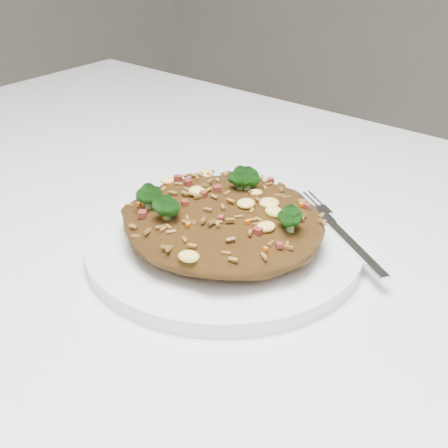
{
  "coord_description": "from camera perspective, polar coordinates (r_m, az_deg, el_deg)",
  "views": [
    {
      "loc": [
        0.31,
        -0.36,
        1.04
      ],
      "look_at": [
        0.0,
        0.0,
        0.78
      ],
      "focal_mm": 50.0,
      "sensor_mm": 36.0,
      "label": 1
    }
  ],
  "objects": [
    {
      "name": "fork",
      "position": [
        0.56,
        10.77,
        -0.96
      ],
      "size": [
        0.15,
        0.1,
        0.0
      ],
      "rotation": [
        0.0,
        0.0,
        -0.56
      ],
      "color": "silver",
      "rests_on": "plate"
    },
    {
      "name": "plate",
      "position": [
        0.56,
        -0.0,
        -1.99
      ],
      "size": [
        0.24,
        0.24,
        0.01
      ],
      "primitive_type": "cylinder",
      "color": "white",
      "rests_on": "dining_table"
    },
    {
      "name": "dining_table",
      "position": [
        0.61,
        -0.57,
        -9.92
      ],
      "size": [
        1.2,
        0.8,
        0.75
      ],
      "color": "white",
      "rests_on": "ground"
    },
    {
      "name": "fried_rice",
      "position": [
        0.54,
        -0.02,
        0.96
      ],
      "size": [
        0.18,
        0.17,
        0.06
      ],
      "color": "brown",
      "rests_on": "plate"
    }
  ]
}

